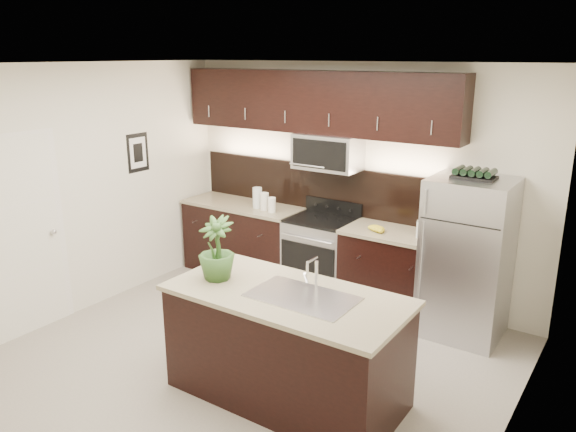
% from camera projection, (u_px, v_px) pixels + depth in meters
% --- Properties ---
extents(ground, '(4.50, 4.50, 0.00)m').
position_uv_depth(ground, '(252.00, 359.00, 5.31)').
color(ground, gray).
rests_on(ground, ground).
extents(room_walls, '(4.52, 4.02, 2.71)m').
position_uv_depth(room_walls, '(236.00, 184.00, 4.86)').
color(room_walls, silver).
rests_on(room_walls, ground).
extents(counter_run, '(3.51, 0.65, 0.94)m').
position_uv_depth(counter_run, '(306.00, 253.00, 6.77)').
color(counter_run, black).
rests_on(counter_run, ground).
extents(upper_fixtures, '(3.49, 0.40, 1.66)m').
position_uv_depth(upper_fixtures, '(317.00, 112.00, 6.40)').
color(upper_fixtures, black).
rests_on(upper_fixtures, counter_run).
extents(island, '(1.96, 0.96, 0.94)m').
position_uv_depth(island, '(287.00, 345.00, 4.62)').
color(island, black).
rests_on(island, ground).
extents(sink_faucet, '(0.84, 0.50, 0.28)m').
position_uv_depth(sink_faucet, '(303.00, 295.00, 4.41)').
color(sink_faucet, silver).
rests_on(sink_faucet, island).
extents(refrigerator, '(0.79, 0.71, 1.63)m').
position_uv_depth(refrigerator, '(467.00, 259.00, 5.59)').
color(refrigerator, '#B2B2B7').
rests_on(refrigerator, ground).
extents(wine_rack, '(0.40, 0.25, 0.10)m').
position_uv_depth(wine_rack, '(475.00, 174.00, 5.35)').
color(wine_rack, black).
rests_on(wine_rack, refrigerator).
extents(plant, '(0.33, 0.33, 0.54)m').
position_uv_depth(plant, '(216.00, 248.00, 4.70)').
color(plant, '#2E5221').
rests_on(plant, island).
extents(canisters, '(0.37, 0.17, 0.25)m').
position_uv_depth(canisters, '(263.00, 200.00, 6.86)').
color(canisters, silver).
rests_on(canisters, counter_run).
extents(french_press, '(0.09, 0.09, 0.26)m').
position_uv_depth(french_press, '(420.00, 229.00, 5.81)').
color(french_press, silver).
rests_on(french_press, counter_run).
extents(bananas, '(0.25, 0.23, 0.06)m').
position_uv_depth(bananas, '(374.00, 227.00, 6.07)').
color(bananas, gold).
rests_on(bananas, counter_run).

